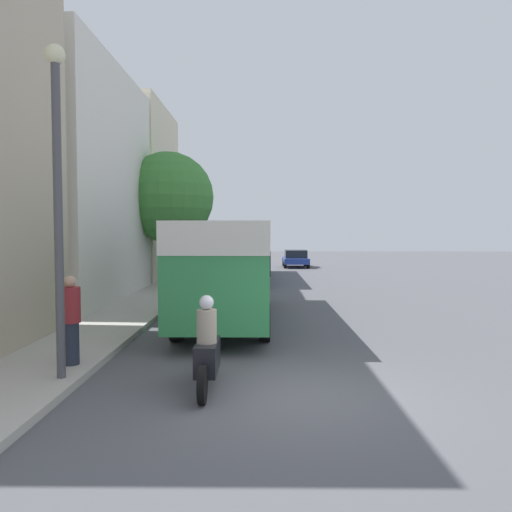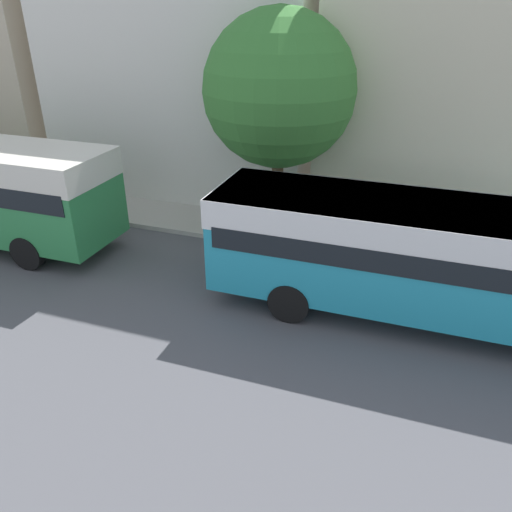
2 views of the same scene
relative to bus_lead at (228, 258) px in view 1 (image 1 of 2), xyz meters
The scene contains 11 objects.
ground_plane 7.75m from the bus_lead, 76.96° to the right, with size 120.00×120.00×0.00m, color #515156.
sidewalk 8.28m from the bus_lead, 115.08° to the right, with size 2.20×120.00×0.15m.
building_midblock 8.73m from the bus_lead, 148.96° to the left, with size 5.21×9.91×9.41m.
building_far_terrace 16.15m from the bus_lead, 119.59° to the left, with size 6.64×8.21×10.06m.
bus_lead is the anchor object (origin of this frame).
bus_following 14.04m from the bus_lead, 89.91° to the left, with size 2.65×11.03×2.83m.
motorcycle_behind_lead 7.03m from the bus_lead, 89.36° to the right, with size 0.38×2.24×1.73m.
car_crossing 23.60m from the bus_lead, 80.77° to the left, with size 1.96×3.86×1.36m.
pedestrian_near_curb 6.51m from the bus_lead, 115.97° to the right, with size 0.40×0.40×1.82m.
street_tree 9.87m from the bus_lead, 111.64° to the left, with size 4.47×4.47×6.60m.
lamp_post 7.41m from the bus_lead, 111.68° to the right, with size 0.36×0.36×6.09m.
Camera 1 is at (-0.64, -8.51, 2.88)m, focal length 35.00 mm.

